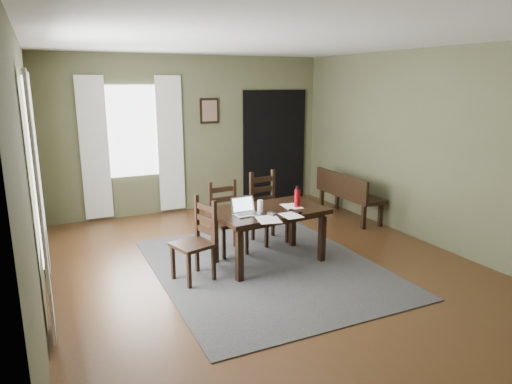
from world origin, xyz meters
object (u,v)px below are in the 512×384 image
chair_back_right (268,208)px  water_bottle (297,197)px  dining_table (269,216)px  bench (347,192)px  chair_end (196,241)px  chair_back_left (227,219)px  laptop (245,210)px

chair_back_right → water_bottle: bearing=-95.9°
dining_table → bench: bearing=24.0°
chair_back_right → bench: (1.70, 0.44, -0.03)m
chair_end → chair_back_left: size_ratio=0.99×
chair_end → chair_back_right: (1.33, 0.82, 0.02)m
chair_end → bench: size_ratio=0.69×
chair_back_right → laptop: (-0.70, -0.78, 0.26)m
dining_table → chair_back_right: 0.81m
chair_back_left → dining_table: bearing=-63.4°
chair_end → bench: 3.28m
dining_table → chair_end: chair_end is taller
dining_table → bench: (2.05, 1.16, -0.15)m
chair_back_right → laptop: 1.09m
chair_back_right → bench: size_ratio=0.72×
chair_end → chair_back_left: 0.92m
bench → laptop: size_ratio=4.42×
laptop → dining_table: bearing=5.8°
laptop → chair_back_left: bearing=84.7°
chair_back_left → bench: 2.46m
chair_back_right → water_bottle: 0.85m
laptop → water_bottle: 0.73m
dining_table → laptop: 0.38m
dining_table → chair_end: 1.00m
dining_table → bench: 2.36m
chair_end → water_bottle: bearing=75.8°
chair_back_left → bench: bearing=9.4°
chair_end → laptop: size_ratio=3.04×
dining_table → chair_end: (-0.98, -0.10, -0.15)m
chair_back_left → laptop: size_ratio=3.05×
dining_table → laptop: (-0.35, -0.06, 0.14)m
chair_back_left → chair_back_right: 0.71m
chair_back_right → water_bottle: size_ratio=3.72×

